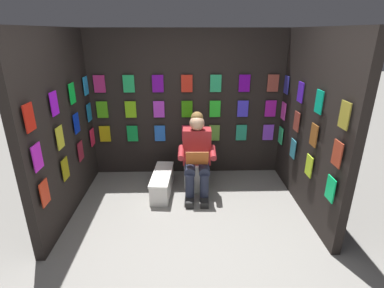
{
  "coord_description": "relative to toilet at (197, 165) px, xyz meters",
  "views": [
    {
      "loc": [
        0.05,
        2.46,
        2.23
      ],
      "look_at": [
        -0.05,
        -1.13,
        0.85
      ],
      "focal_mm": 27.54,
      "sensor_mm": 36.0,
      "label": 1
    }
  ],
  "objects": [
    {
      "name": "person_reading",
      "position": [
        0.01,
        0.23,
        0.27
      ],
      "size": [
        0.53,
        0.69,
        1.19
      ],
      "rotation": [
        0.0,
        0.0,
        -0.03
      ],
      "color": "maroon",
      "rests_on": "ground"
    },
    {
      "name": "comic_longbox_near",
      "position": [
        0.51,
        0.22,
        -0.17
      ],
      "size": [
        0.32,
        0.83,
        0.31
      ],
      "rotation": [
        0.0,
        0.0,
        -0.07
      ],
      "color": "white",
      "rests_on": "ground"
    },
    {
      "name": "display_wall_right",
      "position": [
        1.69,
        0.55,
        0.81
      ],
      "size": [
        0.14,
        2.05,
        2.28
      ],
      "color": "black",
      "rests_on": "ground"
    },
    {
      "name": "display_wall_left",
      "position": [
        -1.42,
        0.55,
        0.81
      ],
      "size": [
        0.14,
        2.05,
        2.28
      ],
      "color": "black",
      "rests_on": "ground"
    },
    {
      "name": "ground_plane",
      "position": [
        0.14,
        1.58,
        -0.33
      ],
      "size": [
        30.0,
        30.0,
        0.0
      ],
      "primitive_type": "plane",
      "color": "gray"
    },
    {
      "name": "toilet",
      "position": [
        0.0,
        0.0,
        0.0
      ],
      "size": [
        0.41,
        0.56,
        0.77
      ],
      "rotation": [
        0.0,
        0.0,
        -0.03
      ],
      "color": "white",
      "rests_on": "ground"
    },
    {
      "name": "display_wall_back",
      "position": [
        0.14,
        -0.52,
        0.81
      ],
      "size": [
        3.11,
        0.14,
        2.28
      ],
      "color": "black",
      "rests_on": "ground"
    }
  ]
}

